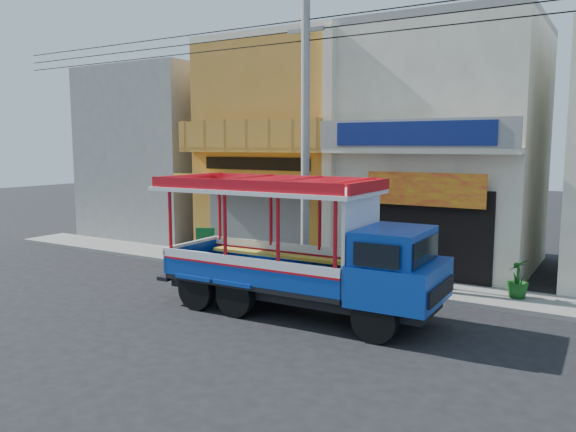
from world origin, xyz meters
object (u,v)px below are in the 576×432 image
object	(u,v)px
songthaew_truck	(316,251)
green_sign	(205,244)
utility_pole	(310,118)
potted_plant_a	(409,271)
potted_plant_c	(518,279)

from	to	relation	value
songthaew_truck	green_sign	size ratio (longest dim) A/B	6.90
songthaew_truck	green_sign	world-z (taller)	songthaew_truck
utility_pole	green_sign	world-z (taller)	utility_pole
songthaew_truck	green_sign	bearing A→B (deg)	149.26
songthaew_truck	potted_plant_a	size ratio (longest dim) A/B	8.66
songthaew_truck	green_sign	xyz separation A→B (m)	(-6.82, 4.06, -1.08)
utility_pole	potted_plant_a	xyz separation A→B (m)	(3.00, 0.64, -4.49)
potted_plant_a	potted_plant_c	bearing A→B (deg)	-57.54
utility_pole	potted_plant_c	size ratio (longest dim) A/B	26.70
songthaew_truck	potted_plant_a	bearing A→B (deg)	74.39
potted_plant_c	utility_pole	bearing A→B (deg)	-69.74
potted_plant_c	songthaew_truck	bearing A→B (deg)	-32.86
utility_pole	green_sign	size ratio (longest dim) A/B	26.30
utility_pole	potted_plant_c	xyz separation A→B (m)	(5.97, 0.83, -4.39)
green_sign	potted_plant_c	xyz separation A→B (m)	(10.86, -0.06, 0.08)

